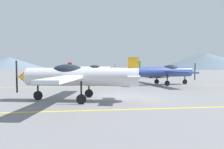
{
  "coord_description": "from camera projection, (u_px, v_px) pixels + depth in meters",
  "views": [
    {
      "loc": [
        -2.65,
        -13.02,
        2.29
      ],
      "look_at": [
        -0.04,
        10.0,
        1.2
      ],
      "focal_mm": 30.05,
      "sensor_mm": 36.0,
      "label": 1
    }
  ],
  "objects": [
    {
      "name": "ground_plane",
      "position": [
        128.0,
        98.0,
        13.33
      ],
      "size": [
        400.0,
        400.0,
        0.0
      ],
      "primitive_type": "plane",
      "color": "slate"
    },
    {
      "name": "apron_line_near",
      "position": [
        142.0,
        109.0,
        9.83
      ],
      "size": [
        80.0,
        0.16,
        0.01
      ],
      "primitive_type": "cube",
      "color": "yellow",
      "rests_on": "ground_plane"
    },
    {
      "name": "apron_line_far",
      "position": [
        115.0,
        86.0,
        20.95
      ],
      "size": [
        80.0,
        0.16,
        0.01
      ],
      "primitive_type": "cube",
      "color": "yellow",
      "rests_on": "ground_plane"
    },
    {
      "name": "airplane_near",
      "position": [
        77.0,
        76.0,
        12.28
      ],
      "size": [
        8.32,
        9.51,
        2.85
      ],
      "color": "silver",
      "rests_on": "ground_plane"
    },
    {
      "name": "airplane_mid",
      "position": [
        166.0,
        71.0,
        22.35
      ],
      "size": [
        8.31,
        9.52,
        2.85
      ],
      "color": "#33478C",
      "rests_on": "ground_plane"
    },
    {
      "name": "airplane_far",
      "position": [
        91.0,
        70.0,
        32.46
      ],
      "size": [
        8.27,
        9.51,
        2.85
      ],
      "color": "silver",
      "rests_on": "ground_plane"
    },
    {
      "name": "car_sedan",
      "position": [
        159.0,
        73.0,
        36.07
      ],
      "size": [
        4.61,
        3.76,
        1.62
      ],
      "color": "red",
      "rests_on": "ground_plane"
    },
    {
      "name": "hill_left",
      "position": [
        9.0,
        63.0,
        148.29
      ],
      "size": [
        56.57,
        56.57,
        9.02
      ],
      "primitive_type": "cone",
      "color": "slate",
      "rests_on": "ground_plane"
    },
    {
      "name": "hill_centerleft",
      "position": [
        205.0,
        61.0,
        131.57
      ],
      "size": [
        68.37,
        68.37,
        11.29
      ],
      "primitive_type": "cone",
      "color": "slate",
      "rests_on": "ground_plane"
    }
  ]
}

